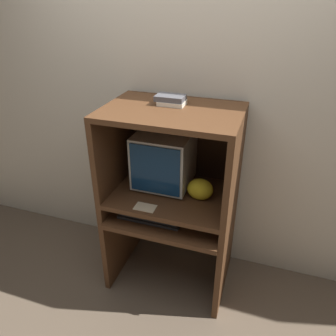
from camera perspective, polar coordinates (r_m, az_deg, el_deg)
ground_plane at (r=2.69m, az=-1.72°, el=-22.35°), size 12.00×12.00×0.00m
wall_back at (r=2.48m, az=3.39°, el=10.04°), size 6.00×0.06×2.60m
desk_base at (r=2.58m, az=0.32°, el=-12.02°), size 0.89×0.65×0.65m
desk_monitor_shelf at (r=2.39m, az=0.61°, el=-4.95°), size 0.89×0.63×0.15m
hutch_upper at (r=2.20m, az=0.93°, el=5.17°), size 0.89×0.63×0.62m
crt_monitor at (r=2.37m, az=-0.70°, el=1.62°), size 0.39×0.39×0.41m
keyboard at (r=2.36m, az=-3.05°, el=-8.44°), size 0.45×0.16×0.03m
mouse at (r=2.30m, az=3.45°, el=-9.72°), size 0.06×0.04×0.03m
snack_bag at (r=2.28m, az=5.62°, el=-3.69°), size 0.18×0.14×0.15m
book_stack at (r=2.18m, az=0.54°, el=11.78°), size 0.19×0.13×0.06m
paper_card at (r=2.22m, az=-4.01°, el=-6.85°), size 0.14×0.09×0.00m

